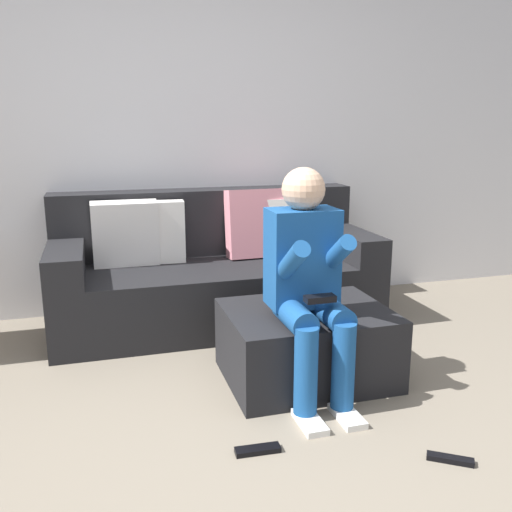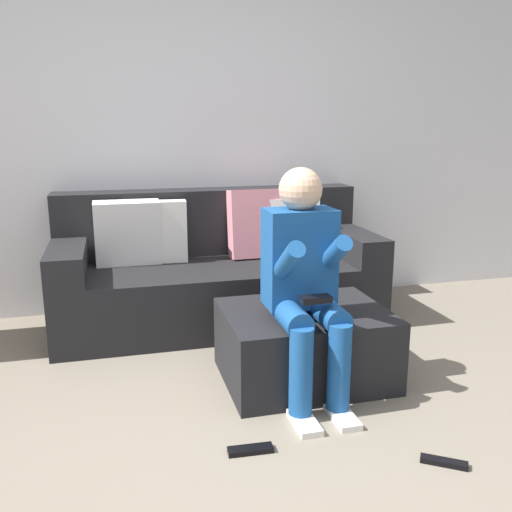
% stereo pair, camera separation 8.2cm
% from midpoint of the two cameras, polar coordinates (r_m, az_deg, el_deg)
% --- Properties ---
extents(ground_plane, '(8.18, 8.18, 0.00)m').
position_cam_midpoint_polar(ground_plane, '(2.15, 1.98, -23.96)').
color(ground_plane, slate).
extents(wall_back, '(6.30, 0.10, 2.59)m').
position_cam_midpoint_polar(wall_back, '(4.00, -7.83, 13.21)').
color(wall_back, silver).
rests_on(wall_back, ground_plane).
extents(couch_sectional, '(2.09, 0.87, 0.88)m').
position_cam_midpoint_polar(couch_sectional, '(3.75, -3.50, -1.41)').
color(couch_sectional, black).
rests_on(couch_sectional, ground_plane).
extents(ottoman, '(0.83, 0.65, 0.37)m').
position_cam_midpoint_polar(ottoman, '(2.92, 5.83, -9.05)').
color(ottoman, black).
rests_on(ottoman, ground_plane).
extents(person_seated, '(0.33, 0.58, 1.11)m').
position_cam_midpoint_polar(person_seated, '(2.62, 5.93, -1.98)').
color(person_seated, '#194C8C').
rests_on(person_seated, ground_plane).
extents(remote_near_ottoman, '(0.17, 0.14, 0.02)m').
position_cam_midpoint_polar(remote_near_ottoman, '(2.45, 19.75, -19.34)').
color(remote_near_ottoman, black).
rests_on(remote_near_ottoman, ground_plane).
extents(remote_by_storage_bin, '(0.19, 0.07, 0.02)m').
position_cam_midpoint_polar(remote_by_storage_bin, '(2.39, 0.47, -19.32)').
color(remote_by_storage_bin, black).
rests_on(remote_by_storage_bin, ground_plane).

